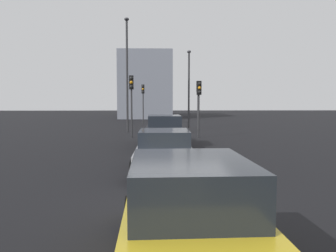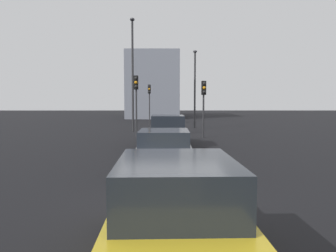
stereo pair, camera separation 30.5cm
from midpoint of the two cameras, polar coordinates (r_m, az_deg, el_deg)
ground_plane at (r=7.85m, az=1.61°, el=-14.04°), size 160.00×160.00×0.20m
car_black_lead at (r=17.32m, az=0.44°, el=-0.95°), size 4.80×2.16×1.65m
car_silver_second at (r=10.86m, az=0.13°, el=-4.53°), size 4.23×2.07×1.44m
car_yellow_third at (r=4.73m, az=3.30°, el=-15.48°), size 4.57×2.06×1.60m
traffic_light_near_left at (r=21.32m, az=6.65°, el=5.06°), size 0.32×0.30×3.70m
traffic_light_near_right at (r=33.31m, az=-3.00°, el=5.25°), size 0.32×0.29×4.08m
traffic_light_far_left at (r=21.53m, az=-5.17°, el=5.73°), size 0.32×0.28×4.05m
traffic_light_far_right at (r=28.08m, az=6.58°, el=5.46°), size 0.32×0.28×4.12m
street_lamp_kerbside at (r=25.66m, az=-5.84°, el=10.23°), size 0.56×0.36×8.72m
street_lamp_far at (r=29.65m, az=5.00°, el=7.63°), size 0.56×0.36×6.93m
building_facade_left at (r=50.97m, az=-2.27°, el=6.86°), size 14.66×7.39×9.33m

